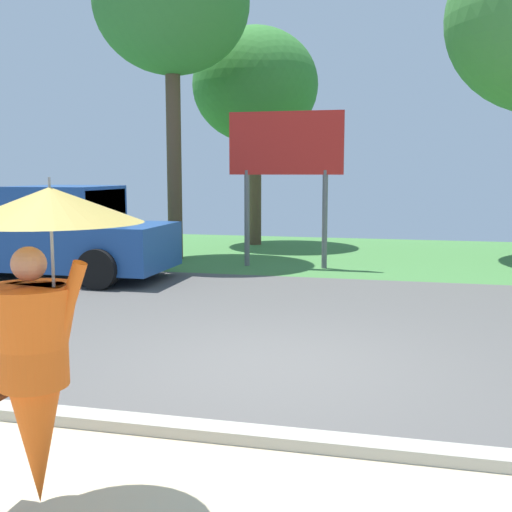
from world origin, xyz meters
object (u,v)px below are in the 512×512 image
at_px(monk_pedestrian, 39,331).
at_px(pickup_truck, 47,235).
at_px(tree_right_far, 255,86).
at_px(roadside_billboard, 286,155).
at_px(tree_center_back, 171,4).

xyz_separation_m(monk_pedestrian, pickup_truck, (-4.95, 8.02, -0.29)).
bearing_deg(pickup_truck, monk_pedestrian, -62.42).
bearing_deg(tree_right_far, roadside_billboard, -67.75).
bearing_deg(monk_pedestrian, pickup_truck, 126.04).
bearing_deg(tree_right_far, tree_center_back, -108.39).
bearing_deg(tree_right_far, pickup_truck, -112.19).
distance_m(pickup_truck, tree_right_far, 8.23).
relative_size(monk_pedestrian, tree_center_back, 0.27).
relative_size(pickup_truck, roadside_billboard, 1.49).
distance_m(monk_pedestrian, tree_right_far, 15.36).
height_order(monk_pedestrian, roadside_billboard, roadside_billboard).
bearing_deg(roadside_billboard, tree_right_far, 112.25).
height_order(pickup_truck, tree_right_far, tree_right_far).
distance_m(monk_pedestrian, pickup_truck, 9.43).
bearing_deg(tree_center_back, monk_pedestrian, -73.32).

